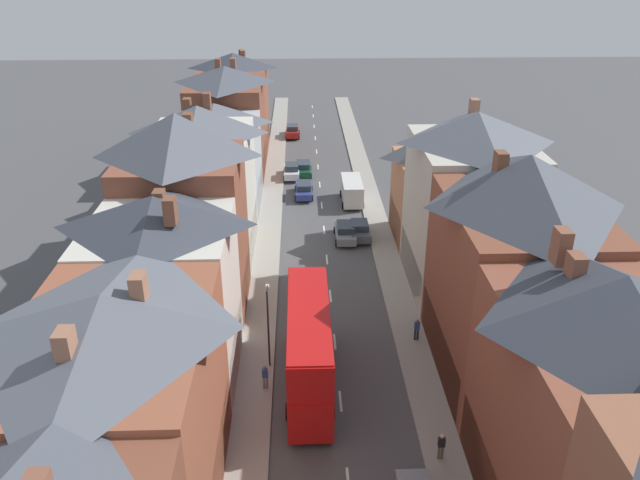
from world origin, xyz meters
name	(u,v)px	position (x,y,z in m)	size (l,w,h in m)	color
pavement_left	(270,221)	(-5.10, 38.00, 0.07)	(2.20, 104.00, 0.14)	gray
pavement_right	(376,220)	(5.10, 38.00, 0.07)	(2.20, 104.00, 0.14)	gray
centre_line_dashes	(324,230)	(0.00, 36.00, 0.01)	(0.14, 97.80, 0.01)	silver
terrace_row_left	(193,211)	(-10.19, 26.57, 6.07)	(8.00, 78.26, 14.34)	brown
terrace_row_right	(531,305)	(10.19, 11.61, 6.59)	(8.00, 50.42, 14.02)	brown
double_decker_bus_lead	(309,346)	(-1.81, 13.60, 2.82)	(2.74, 10.80, 5.30)	red
car_near_blue	(303,168)	(-1.80, 51.26, 0.80)	(1.90, 4.38, 1.58)	#144728
car_parked_right_a	(359,230)	(3.10, 34.05, 0.84)	(1.90, 3.85, 1.67)	#4C515B
car_mid_black	(304,189)	(-1.80, 44.55, 0.80)	(1.90, 4.50, 1.57)	navy
car_parked_left_b	(293,131)	(-3.10, 66.68, 0.85)	(1.90, 4.12, 1.70)	maroon
car_mid_white	(345,231)	(1.80, 33.82, 0.81)	(1.90, 4.31, 1.60)	gray
car_far_grey	(292,171)	(-3.10, 50.31, 0.83)	(1.90, 3.98, 1.66)	silver
delivery_van	(352,190)	(3.10, 42.64, 1.34)	(2.20, 5.20, 2.41)	silver
pedestrian_near_right	(441,445)	(4.84, 7.22, 1.03)	(0.36, 0.22, 1.61)	brown
pedestrian_mid_left	(265,376)	(-4.41, 13.15, 1.03)	(0.36, 0.22, 1.61)	gray
pedestrian_mid_right	(417,328)	(5.45, 17.85, 1.03)	(0.36, 0.22, 1.61)	#23232D
street_lamp	(268,322)	(-4.25, 15.53, 3.24)	(0.20, 1.12, 5.50)	black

